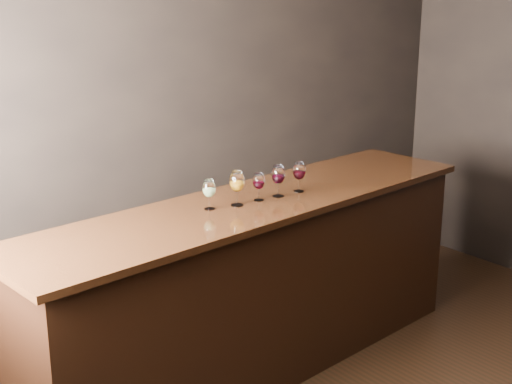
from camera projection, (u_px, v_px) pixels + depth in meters
room_shell at (405, 116)px, 3.40m from camera, size 5.02×4.52×2.81m
bar_counter at (255, 289)px, 4.52m from camera, size 3.20×0.95×1.11m
bar_top at (255, 203)px, 4.36m from camera, size 3.32×1.03×0.04m
back_bar_shelf at (243, 250)px, 5.52m from camera, size 2.42×0.40×0.87m
glass_white at (209, 189)px, 4.14m from camera, size 0.08×0.08×0.18m
glass_amber at (237, 182)px, 4.21m from camera, size 0.09×0.09×0.21m
glass_red_a at (259, 182)px, 4.31m from camera, size 0.07×0.07×0.17m
glass_red_b at (278, 175)px, 4.39m from camera, size 0.08×0.08×0.20m
glass_red_c at (299, 172)px, 4.49m from camera, size 0.08×0.08×0.19m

